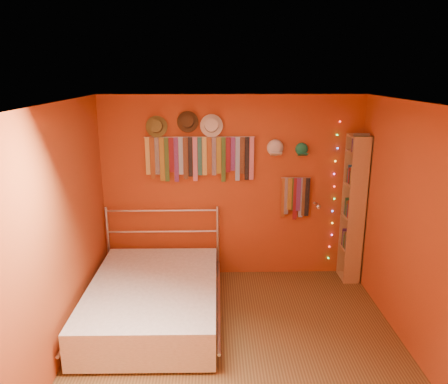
{
  "coord_description": "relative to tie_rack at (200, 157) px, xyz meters",
  "views": [
    {
      "loc": [
        -0.25,
        -3.97,
        2.78
      ],
      "look_at": [
        -0.13,
        0.9,
        1.43
      ],
      "focal_mm": 35.0,
      "sensor_mm": 36.0,
      "label": 1
    }
  ],
  "objects": [
    {
      "name": "left_wall",
      "position": [
        -1.32,
        -1.69,
        -0.45
      ],
      "size": [
        0.02,
        3.5,
        2.5
      ],
      "primitive_type": "cube",
      "color": "#A3371A",
      "rests_on": "ground"
    },
    {
      "name": "fedora_brown",
      "position": [
        -0.15,
        -0.03,
        0.46
      ],
      "size": [
        0.28,
        0.15,
        0.27
      ],
      "rotation": [
        1.36,
        0.0,
        0.0
      ],
      "color": "#422C17",
      "rests_on": "back_wall"
    },
    {
      "name": "tie_rack",
      "position": [
        0.0,
        0.0,
        0.0
      ],
      "size": [
        1.45,
        0.03,
        0.61
      ],
      "color": "silver",
      "rests_on": "back_wall"
    },
    {
      "name": "cap_white",
      "position": [
        0.99,
        0.01,
        0.11
      ],
      "size": [
        0.2,
        0.25,
        0.2
      ],
      "color": "white",
      "rests_on": "back_wall"
    },
    {
      "name": "fedora_olive",
      "position": [
        -0.55,
        -0.03,
        0.4
      ],
      "size": [
        0.28,
        0.15,
        0.28
      ],
      "rotation": [
        1.36,
        0.0,
        0.0
      ],
      "color": "brown",
      "rests_on": "back_wall"
    },
    {
      "name": "right_wall",
      "position": [
        2.18,
        -1.69,
        -0.45
      ],
      "size": [
        0.02,
        3.5,
        2.5
      ],
      "primitive_type": "cube",
      "color": "#A3371A",
      "rests_on": "ground"
    },
    {
      "name": "back_wall",
      "position": [
        0.43,
        0.06,
        -0.45
      ],
      "size": [
        3.5,
        0.02,
        2.5
      ],
      "primitive_type": "cube",
      "color": "#A3371A",
      "rests_on": "ground"
    },
    {
      "name": "fedora_white",
      "position": [
        0.16,
        -0.03,
        0.41
      ],
      "size": [
        0.3,
        0.16,
        0.29
      ],
      "rotation": [
        1.36,
        0.0,
        0.0
      ],
      "color": "silver",
      "rests_on": "back_wall"
    },
    {
      "name": "ceiling",
      "position": [
        0.43,
        -1.69,
        0.8
      ],
      "size": [
        3.5,
        3.5,
        0.02
      ],
      "primitive_type": "cube",
      "color": "white",
      "rests_on": "back_wall"
    },
    {
      "name": "bookshelf",
      "position": [
        2.09,
        -0.16,
        -0.68
      ],
      "size": [
        0.25,
        0.34,
        2.0
      ],
      "color": "#A16E48",
      "rests_on": "ground"
    },
    {
      "name": "ground",
      "position": [
        0.43,
        -1.69,
        -1.7
      ],
      "size": [
        3.5,
        3.5,
        0.0
      ],
      "primitive_type": "plane",
      "color": "brown",
      "rests_on": "ground"
    },
    {
      "name": "small_tie_rack",
      "position": [
        1.29,
        -0.0,
        -0.55
      ],
      "size": [
        0.4,
        0.03,
        0.59
      ],
      "color": "silver",
      "rests_on": "back_wall"
    },
    {
      "name": "reading_lamp",
      "position": [
        1.57,
        -0.15,
        -0.65
      ],
      "size": [
        0.06,
        0.27,
        0.08
      ],
      "color": "silver",
      "rests_on": "back_wall"
    },
    {
      "name": "cap_green",
      "position": [
        1.35,
        0.01,
        0.09
      ],
      "size": [
        0.17,
        0.22,
        0.17
      ],
      "color": "#1B7D5B",
      "rests_on": "back_wall"
    },
    {
      "name": "bed",
      "position": [
        -0.52,
        -1.1,
        -1.46
      ],
      "size": [
        1.56,
        2.12,
        1.02
      ],
      "rotation": [
        0.0,
        0.0,
        -0.01
      ],
      "color": "silver",
      "rests_on": "ground"
    },
    {
      "name": "fairy_lights",
      "position": [
        1.82,
        0.02,
        -0.51
      ],
      "size": [
        0.05,
        0.02,
        1.95
      ],
      "color": "#FF3333",
      "rests_on": "back_wall"
    }
  ]
}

